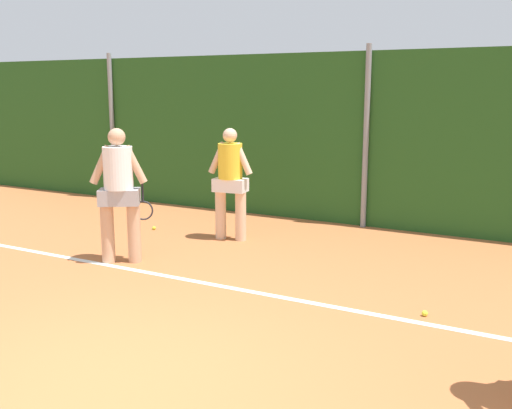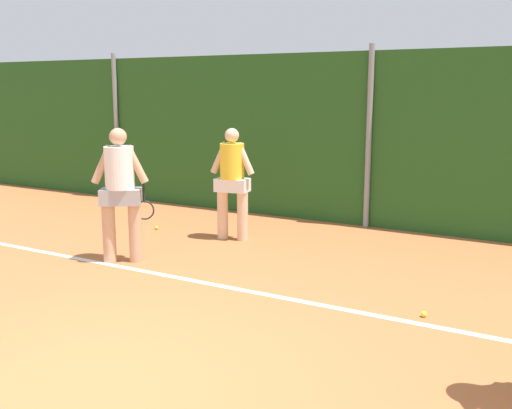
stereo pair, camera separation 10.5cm
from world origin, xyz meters
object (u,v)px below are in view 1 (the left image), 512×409
Objects in this scene: tennis_ball_0 at (101,203)px; tennis_ball_1 at (114,205)px; player_midcourt at (119,188)px; tennis_ball_7 at (425,313)px; player_backcourt_far at (230,178)px; tennis_ball_4 at (154,228)px.

tennis_ball_0 is 1.00× the size of tennis_ball_1.
tennis_ball_7 is (4.31, -0.01, -1.04)m from player_midcourt.
tennis_ball_1 is at bearing -26.44° from player_backcourt_far.
player_backcourt_far is 4.20m from tennis_ball_7.
player_backcourt_far is 3.91m from tennis_ball_1.
tennis_ball_7 is at bearing -22.95° from tennis_ball_1.
tennis_ball_1 is at bearing -11.95° from tennis_ball_0.
player_midcourt is at bearing -43.23° from tennis_ball_0.
player_backcourt_far is at bearing 37.54° from player_midcourt.
tennis_ball_0 is 2.84m from tennis_ball_4.
player_backcourt_far is 27.76× the size of tennis_ball_7.
player_backcourt_far is 27.76× the size of tennis_ball_4.
player_midcourt is at bearing -64.80° from tennis_ball_4.
player_midcourt reaches higher than tennis_ball_7.
tennis_ball_0 is at bearing -25.80° from player_backcourt_far.
tennis_ball_0 and tennis_ball_1 have the same top height.
tennis_ball_7 is at bearing -19.23° from tennis_ball_4.
tennis_ball_1 is at bearing 157.05° from tennis_ball_7.
player_midcourt is 4.44m from tennis_ball_7.
tennis_ball_4 is (2.50, -1.35, 0.00)m from tennis_ball_0.
tennis_ball_1 is 2.41m from tennis_ball_4.
tennis_ball_4 is at bearing -28.38° from tennis_ball_0.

